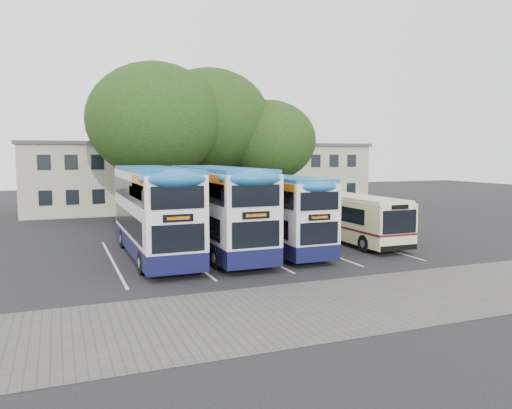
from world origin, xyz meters
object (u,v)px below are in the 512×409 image
Objects in this scene: tree_left at (155,121)px; bus_dd_right at (276,209)px; lamp_post at (292,155)px; tree_mid at (210,121)px; bus_dd_left at (154,208)px; bus_single at (349,215)px; tree_right at (269,141)px; bus_dd_mid at (217,206)px.

bus_dd_right is at bearing -70.58° from tree_left.
lamp_post is 8.44m from tree_mid.
bus_dd_left is at bearing 176.21° from bus_dd_right.
tree_left is 0.99× the size of tree_mid.
bus_single is (-3.22, -14.36, -3.53)m from lamp_post.
tree_right is at bearing 46.59° from bus_dd_left.
lamp_post reaches higher than bus_single.
lamp_post is 4.47m from tree_right.
tree_right is (9.05, 0.53, -1.31)m from tree_left.
bus_dd_mid is at bearing 175.92° from bus_dd_right.
tree_mid is 1.23× the size of bus_dd_right.
tree_right is 16.87m from bus_dd_left.
lamp_post reaches higher than bus_dd_left.
tree_mid is at bearing 62.62° from bus_dd_left.
tree_right is at bearing -14.91° from tree_mid.
bus_dd_left is (-2.25, -11.42, -5.05)m from tree_left.
tree_left reaches higher than bus_dd_mid.
lamp_post is 0.78× the size of tree_left.
bus_dd_right is 1.04× the size of bus_single.
lamp_post is at bearing 61.30° from bus_dd_right.
bus_dd_left is at bearing -117.38° from tree_mid.
bus_single is at bearing -89.19° from tree_right.
bus_dd_mid is at bearing -176.53° from bus_single.
tree_mid is 14.99m from bus_single.
tree_mid is (4.56, 1.73, 0.21)m from tree_left.
bus_dd_right is (3.19, -0.23, -0.26)m from bus_dd_mid.
bus_single is at bearing -50.34° from tree_left.
bus_dd_right is at bearing -118.70° from lamp_post.
bus_dd_left reaches higher than bus_single.
bus_dd_left is 1.17× the size of bus_single.
bus_dd_right is (-0.38, -13.57, -5.52)m from tree_mid.
tree_mid is at bearing -169.11° from lamp_post.
tree_left reaches higher than tree_right.
bus_single is (5.04, 0.73, -0.64)m from bus_dd_right.
tree_right is at bearing 68.48° from bus_dd_right.
tree_left is (-12.43, -3.24, 2.42)m from lamp_post.
bus_dd_left is 11.51m from bus_single.
tree_mid is at bearing 109.94° from bus_single.
tree_right is 0.87× the size of bus_dd_left.
tree_mid reaches higher than lamp_post.
lamp_post is 20.92m from bus_dd_left.
lamp_post is at bearing 10.89° from tree_mid.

